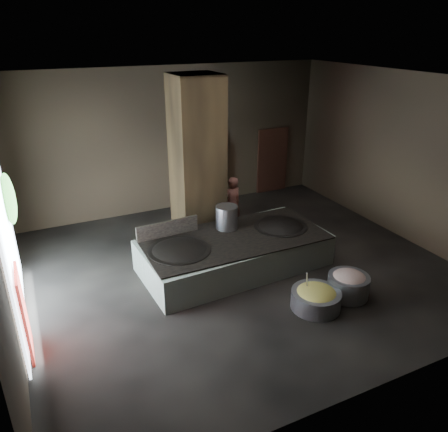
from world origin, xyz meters
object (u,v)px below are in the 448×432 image
stock_pot (227,217)px  veg_basin (316,300)px  wok_right (280,229)px  cook (232,204)px  hearth_platform (234,253)px  wok_left (179,253)px  meat_basin (348,286)px

stock_pot → veg_basin: bearing=-75.3°
wok_right → cook: bearing=104.0°
hearth_platform → wok_left: size_ratio=3.17×
wok_right → stock_pot: 1.44m
wok_right → cook: (-0.47, 1.88, 0.08)m
wok_right → wok_left: bearing=-178.0°
cook → hearth_platform: bearing=54.8°
hearth_platform → wok_left: bearing=179.0°
wok_right → meat_basin: size_ratio=1.46×
hearth_platform → meat_basin: hearth_platform is taller
wok_left → wok_right: (2.80, 0.10, 0.00)m
wok_right → stock_pot: bearing=159.0°
veg_basin → cook: bearing=88.9°
meat_basin → cook: bearing=101.4°
stock_pot → veg_basin: stock_pot is taller
wok_right → cook: cook is taller
stock_pot → veg_basin: size_ratio=0.56×
stock_pot → veg_basin: 3.08m
wok_left → cook: 3.06m
stock_pot → cook: cook is taller
wok_left → stock_pot: stock_pot is taller
wok_left → veg_basin: bearing=-44.9°
hearth_platform → wok_right: bearing=-0.9°
hearth_platform → stock_pot: stock_pot is taller
wok_left → meat_basin: wok_left is taller
stock_pot → meat_basin: size_ratio=0.65×
wok_left → wok_right: bearing=2.0°
cook → meat_basin: size_ratio=1.81×
wok_right → meat_basin: bearing=-80.9°
hearth_platform → stock_pot: bearing=81.8°
wok_left → cook: bearing=40.3°
stock_pot → cook: (0.83, 1.38, -0.30)m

